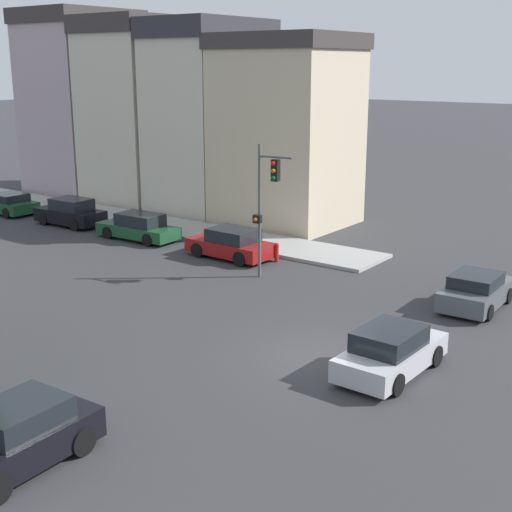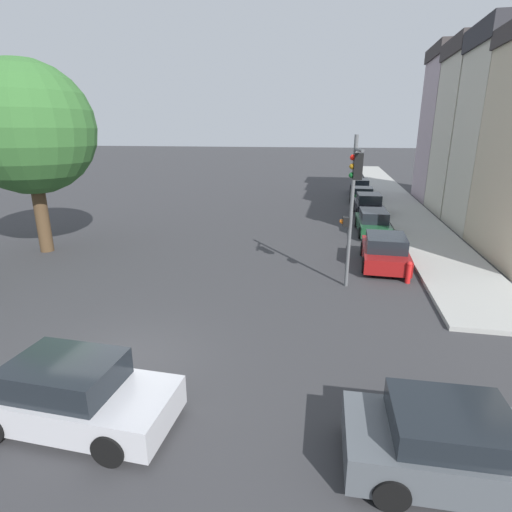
# 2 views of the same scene
# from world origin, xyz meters

# --- Properties ---
(ground_plane) EXTENTS (300.00, 300.00, 0.00)m
(ground_plane) POSITION_xyz_m (0.00, 0.00, 0.00)
(ground_plane) COLOR #333335
(sidewalk_strip) EXTENTS (3.34, 60.00, 0.16)m
(sidewalk_strip) POSITION_xyz_m (10.64, 33.62, 0.08)
(sidewalk_strip) COLOR #9E9E99
(sidewalk_strip) RESTS_ON ground_plane
(rowhouse_backdrop) EXTENTS (8.02, 24.64, 12.60)m
(rowhouse_backdrop) POSITION_xyz_m (16.15, 21.61, 5.91)
(rowhouse_backdrop) COLOR beige
(rowhouse_backdrop) RESTS_ON ground_plane
(street_tree) EXTENTS (6.15, 6.15, 9.09)m
(street_tree) POSITION_xyz_m (-9.07, 8.86, 5.99)
(street_tree) COLOR #4C3823
(street_tree) RESTS_ON ground_plane
(traffic_signal) EXTENTS (0.65, 1.70, 5.77)m
(traffic_signal) POSITION_xyz_m (5.91, 6.52, 3.71)
(traffic_signal) COLOR #515456
(traffic_signal) RESTS_ON ground_plane
(crossing_car_0) EXTENTS (3.87, 2.02, 1.36)m
(crossing_car_0) POSITION_xyz_m (7.57, -2.13, 0.65)
(crossing_car_0) COLOR #4C5156
(crossing_car_0) RESTS_ON ground_plane
(crossing_car_2) EXTENTS (4.19, 2.01, 1.45)m
(crossing_car_2) POSITION_xyz_m (0.19, -2.19, 0.68)
(crossing_car_2) COLOR #B7B7BC
(crossing_car_2) RESTS_ON ground_plane
(parked_car_0) EXTENTS (2.12, 4.29, 1.44)m
(parked_car_0) POSITION_xyz_m (7.65, 9.80, 0.68)
(parked_car_0) COLOR maroon
(parked_car_0) RESTS_ON ground_plane
(parked_car_1) EXTENTS (1.92, 4.66, 1.41)m
(parked_car_1) POSITION_xyz_m (7.61, 15.99, 0.66)
(parked_car_1) COLOR #194728
(parked_car_1) RESTS_ON ground_plane
(parked_car_2) EXTENTS (2.04, 4.27, 1.57)m
(parked_car_2) POSITION_xyz_m (7.71, 21.59, 0.73)
(parked_car_2) COLOR black
(parked_car_2) RESTS_ON ground_plane
(parked_car_3) EXTENTS (2.15, 3.89, 1.28)m
(parked_car_3) POSITION_xyz_m (7.59, 27.30, 0.62)
(parked_car_3) COLOR #194728
(parked_car_3) RESTS_ON ground_plane
(parked_car_4) EXTENTS (1.82, 4.04, 1.41)m
(parked_car_4) POSITION_xyz_m (7.68, 32.24, 0.67)
(parked_car_4) COLOR navy
(parked_car_4) RESTS_ON ground_plane
(fire_hydrant) EXTENTS (0.22, 0.22, 0.92)m
(fire_hydrant) POSITION_xyz_m (8.36, 7.66, 0.49)
(fire_hydrant) COLOR red
(fire_hydrant) RESTS_ON ground_plane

